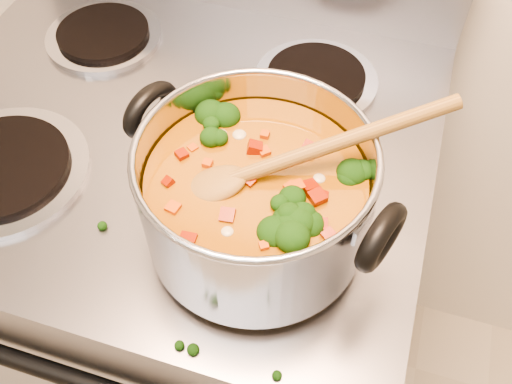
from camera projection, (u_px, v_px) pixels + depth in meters
electric_range at (197, 280)px, 1.15m from camera, size 0.73×0.66×1.08m
stockpot at (256, 197)px, 0.61m from camera, size 0.31×0.25×0.15m
wooden_spoon at (275, 164)px, 0.58m from camera, size 0.27×0.17×0.09m
cooktop_crumbs at (228, 200)px, 0.71m from camera, size 0.33×0.37×0.01m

